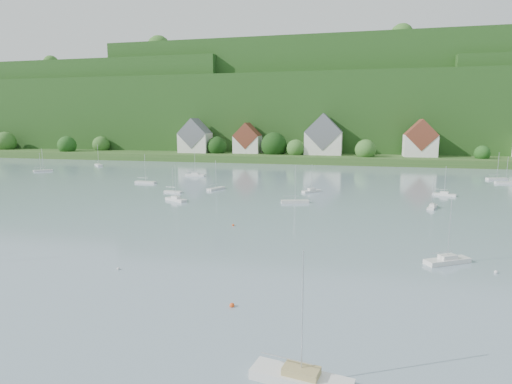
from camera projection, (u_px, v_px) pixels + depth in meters
far_shore_strip at (314, 156)px, 201.94m from camera, size 600.00×60.00×3.00m
forested_ridge at (327, 113)px, 264.21m from camera, size 620.00×181.22×69.89m
village_building_0 at (195, 139)px, 200.72m from camera, size 14.00×10.40×16.00m
village_building_1 at (247, 141)px, 197.05m from camera, size 12.00×9.36×14.00m
village_building_2 at (324, 138)px, 187.86m from camera, size 16.00×11.44×18.00m
village_building_3 at (420, 141)px, 176.95m from camera, size 13.00×10.40×15.50m
near_sailboat_2 at (301, 377)px, 28.20m from camera, size 7.05×3.11×9.20m
near_sailboat_3 at (447, 260)px, 52.35m from camera, size 5.92×4.51×8.01m
mooring_buoy_1 at (118, 270)px, 50.17m from camera, size 0.38×0.38×0.38m
mooring_buoy_2 at (232, 307)px, 40.10m from camera, size 0.49×0.49×0.49m
mooring_buoy_3 at (233, 226)px, 71.41m from camera, size 0.39×0.39×0.39m
mooring_buoy_4 at (496, 273)px, 49.02m from camera, size 0.42×0.42×0.42m
far_sailboat_cluster at (329, 184)px, 117.52m from camera, size 199.90×69.52×8.71m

